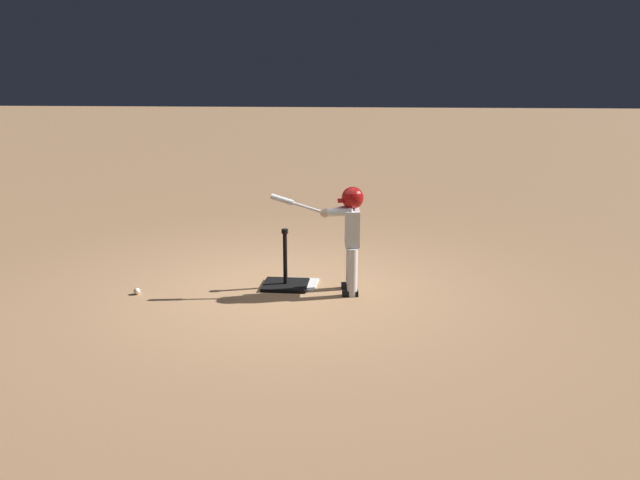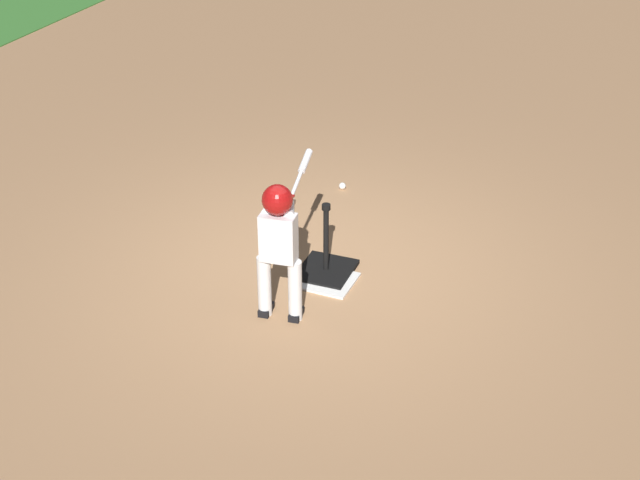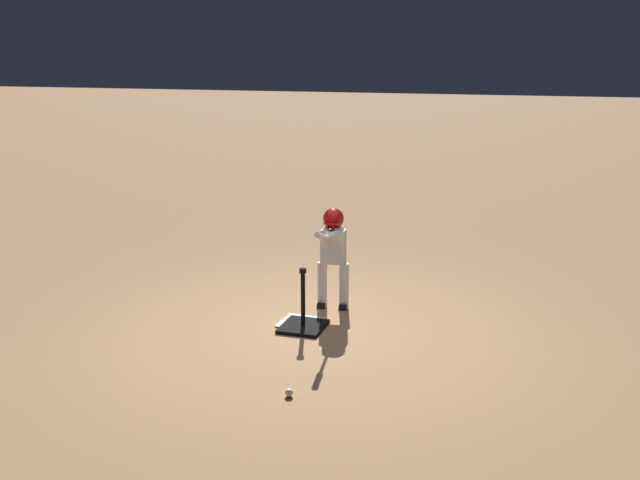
# 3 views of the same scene
# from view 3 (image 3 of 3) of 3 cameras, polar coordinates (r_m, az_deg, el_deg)

# --- Properties ---
(ground_plane) EXTENTS (90.00, 90.00, 0.00)m
(ground_plane) POSITION_cam_3_polar(r_m,az_deg,el_deg) (8.22, -0.52, -6.96)
(ground_plane) COLOR #AD7F56
(home_plate) EXTENTS (0.46, 0.46, 0.02)m
(home_plate) POSITION_cam_3_polar(r_m,az_deg,el_deg) (8.45, -1.50, -6.30)
(home_plate) COLOR white
(home_plate) RESTS_ON ground_plane
(batting_tee) EXTENTS (0.52, 0.46, 0.69)m
(batting_tee) POSITION_cam_3_polar(r_m,az_deg,el_deg) (8.28, -1.29, -6.25)
(batting_tee) COLOR black
(batting_tee) RESTS_ON ground_plane
(batter_child) EXTENTS (1.02, 0.39, 1.21)m
(batter_child) POSITION_cam_3_polar(r_m,az_deg,el_deg) (8.70, 0.98, -0.44)
(batter_child) COLOR silver
(batter_child) RESTS_ON ground_plane
(baseball) EXTENTS (0.07, 0.07, 0.07)m
(baseball) POSITION_cam_3_polar(r_m,az_deg,el_deg) (6.76, -2.37, -11.55)
(baseball) COLOR white
(baseball) RESTS_ON ground_plane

